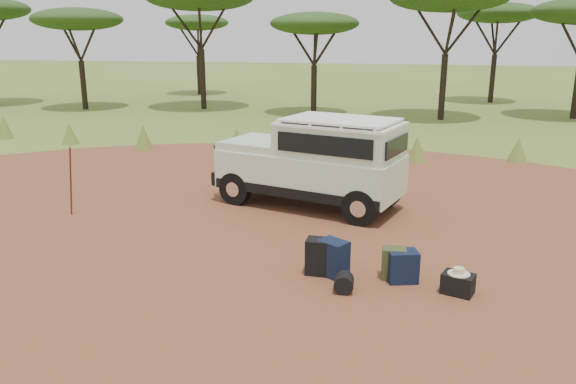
% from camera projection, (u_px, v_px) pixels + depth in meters
% --- Properties ---
extents(ground, '(140.00, 140.00, 0.00)m').
position_uv_depth(ground, '(237.00, 254.00, 9.90)').
color(ground, '#5B762A').
rests_on(ground, ground).
extents(dirt_clearing, '(23.00, 23.00, 0.01)m').
position_uv_depth(dirt_clearing, '(237.00, 254.00, 9.90)').
color(dirt_clearing, brown).
rests_on(dirt_clearing, ground).
extents(grass_fringe, '(36.60, 1.60, 0.90)m').
position_uv_depth(grass_fringe, '(325.00, 143.00, 17.91)').
color(grass_fringe, '#5B762A').
rests_on(grass_fringe, ground).
extents(acacia_treeline, '(46.70, 13.20, 6.26)m').
position_uv_depth(acacia_treeline, '(377.00, 11.00, 27.02)').
color(acacia_treeline, black).
rests_on(acacia_treeline, ground).
extents(safari_vehicle, '(4.43, 2.72, 2.03)m').
position_uv_depth(safari_vehicle, '(315.00, 164.00, 12.39)').
color(safari_vehicle, beige).
rests_on(safari_vehicle, ground).
extents(walking_staff, '(0.30, 0.22, 1.52)m').
position_uv_depth(walking_staff, '(71.00, 182.00, 11.75)').
color(walking_staff, '#642E17').
rests_on(walking_staff, ground).
extents(backpack_black, '(0.44, 0.32, 0.59)m').
position_uv_depth(backpack_black, '(320.00, 257.00, 8.99)').
color(backpack_black, black).
rests_on(backpack_black, ground).
extents(backpack_navy, '(0.55, 0.51, 0.59)m').
position_uv_depth(backpack_navy, '(333.00, 258.00, 8.93)').
color(backpack_navy, '#101C34').
rests_on(backpack_navy, ground).
extents(backpack_olive, '(0.39, 0.30, 0.51)m').
position_uv_depth(backpack_olive, '(394.00, 263.00, 8.83)').
color(backpack_olive, '#3B4922').
rests_on(backpack_olive, ground).
extents(duffel_navy, '(0.53, 0.46, 0.51)m').
position_uv_depth(duffel_navy, '(402.00, 266.00, 8.72)').
color(duffel_navy, '#101C34').
rests_on(duffel_navy, ground).
extents(hard_case, '(0.53, 0.45, 0.32)m').
position_uv_depth(hard_case, '(458.00, 284.00, 8.33)').
color(hard_case, black).
rests_on(hard_case, ground).
extents(stuff_sack, '(0.32, 0.32, 0.29)m').
position_uv_depth(stuff_sack, '(344.00, 283.00, 8.39)').
color(stuff_sack, black).
rests_on(stuff_sack, ground).
extents(safari_hat, '(0.33, 0.33, 0.10)m').
position_uv_depth(safari_hat, '(459.00, 272.00, 8.27)').
color(safari_hat, beige).
rests_on(safari_hat, hard_case).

